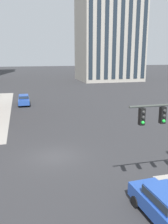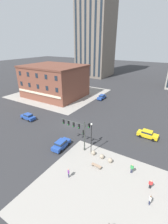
# 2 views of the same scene
# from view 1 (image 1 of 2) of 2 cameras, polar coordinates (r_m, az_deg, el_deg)

# --- Properties ---
(ground_plane) EXTENTS (320.00, 320.00, 0.00)m
(ground_plane) POSITION_cam_1_polar(r_m,az_deg,el_deg) (20.33, -6.82, -10.38)
(ground_plane) COLOR #2D2D30
(car_main_northbound_far) EXTENTS (2.05, 4.48, 1.68)m
(car_main_northbound_far) POSITION_cam_1_polar(r_m,az_deg,el_deg) (13.49, 18.53, -19.82)
(car_main_northbound_far) COLOR #23479E
(car_main_northbound_far) RESTS_ON ground
(car_main_southbound_far) EXTENTS (1.94, 4.42, 1.68)m
(car_main_southbound_far) POSITION_cam_1_polar(r_m,az_deg,el_deg) (41.30, -13.95, 2.87)
(car_main_southbound_far) COLOR #23479E
(car_main_southbound_far) RESTS_ON ground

